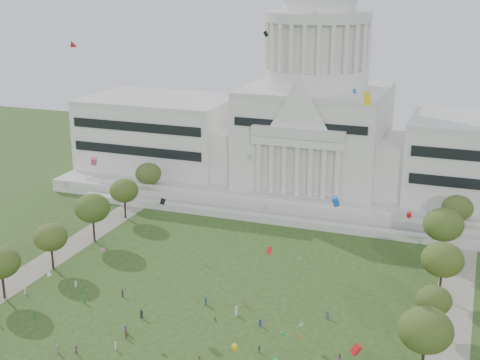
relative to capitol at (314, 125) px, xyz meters
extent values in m
cube|color=beige|center=(0.00, 1.41, -20.30)|extent=(160.00, 60.00, 4.00)
cube|color=beige|center=(0.00, -31.59, -21.30)|extent=(130.00, 3.00, 2.00)
cube|color=beige|center=(0.00, -23.59, -19.80)|extent=(140.00, 3.00, 5.00)
cube|color=silver|center=(-55.00, 0.41, -7.30)|extent=(50.00, 34.00, 22.00)
cube|color=silver|center=(-27.00, -1.59, -10.30)|extent=(12.00, 26.00, 16.00)
cube|color=silver|center=(27.00, -1.59, -10.30)|extent=(12.00, 26.00, 16.00)
cube|color=silver|center=(0.00, 0.41, -4.30)|extent=(44.00, 38.00, 28.00)
cube|color=silver|center=(0.00, -19.59, -1.10)|extent=(28.00, 3.00, 2.40)
cube|color=black|center=(-55.00, -16.79, -5.30)|extent=(46.00, 0.40, 11.00)
cylinder|color=silver|center=(0.00, 0.41, 15.10)|extent=(32.00, 32.00, 6.00)
cylinder|color=silver|center=(0.00, 0.41, 25.10)|extent=(28.00, 28.00, 14.00)
cylinder|color=beige|center=(0.00, 0.41, 33.60)|extent=(32.40, 32.40, 3.00)
cube|color=gray|center=(-48.00, -83.59, -22.28)|extent=(8.00, 160.00, 0.04)
cube|color=gray|center=(48.00, -83.59, -22.28)|extent=(8.00, 160.00, 0.04)
cylinder|color=black|center=(-45.04, -96.29, -19.56)|extent=(0.56, 0.56, 5.47)
ellipsoid|color=#3C501C|center=(-45.04, -96.29, -13.77)|extent=(8.42, 8.42, 6.89)
ellipsoid|color=#354A18|center=(44.17, -96.15, -12.62)|extent=(9.55, 9.55, 7.82)
cylinder|color=black|center=(-44.09, -79.67, -19.66)|extent=(0.56, 0.56, 5.27)
ellipsoid|color=#3F501B|center=(-44.09, -79.67, -14.07)|extent=(8.12, 8.12, 6.65)
cylinder|color=black|center=(44.40, -79.10, -20.02)|extent=(0.56, 0.56, 4.56)
ellipsoid|color=#354618|center=(44.40, -79.10, -15.19)|extent=(7.01, 7.01, 5.74)
cylinder|color=black|center=(-44.08, -61.17, -19.28)|extent=(0.56, 0.56, 6.03)
ellipsoid|color=#324A18|center=(-44.08, -61.17, -12.89)|extent=(9.29, 9.29, 7.60)
cylinder|color=black|center=(44.76, -63.55, -19.31)|extent=(0.56, 0.56, 5.97)
ellipsoid|color=#3A4C15|center=(44.76, -63.55, -12.99)|extent=(9.19, 9.19, 7.52)
cylinder|color=black|center=(-45.22, -42.58, -19.59)|extent=(0.56, 0.56, 5.41)
ellipsoid|color=#394A17|center=(-45.22, -42.58, -13.86)|extent=(8.33, 8.33, 6.81)
cylinder|color=black|center=(43.49, -43.40, -19.11)|extent=(0.56, 0.56, 6.37)
ellipsoid|color=#354F18|center=(43.49, -43.40, -12.35)|extent=(9.82, 9.82, 8.03)
cylinder|color=black|center=(-46.87, -24.45, -19.64)|extent=(0.56, 0.56, 5.32)
ellipsoid|color=#39481B|center=(-46.87, -24.45, -14.00)|extent=(8.19, 8.19, 6.70)
cylinder|color=black|center=(45.96, -25.46, -19.56)|extent=(0.56, 0.56, 5.47)
ellipsoid|color=#38471B|center=(45.96, -25.46, -13.77)|extent=(8.42, 8.42, 6.89)
imported|color=#994C8C|center=(29.62, -96.13, -21.37)|extent=(1.04, 0.83, 1.85)
imported|color=olive|center=(5.59, -105.29, -21.51)|extent=(0.50, 0.92, 1.56)
imported|color=olive|center=(-11.38, -102.07, -21.47)|extent=(1.62, 1.30, 1.65)
imported|color=#994C8C|center=(-17.59, -110.01, -21.46)|extent=(0.88, 0.62, 1.66)
imported|color=#4C4C51|center=(14.55, -97.77, -21.61)|extent=(0.48, 0.83, 1.37)
cube|color=#4C4C51|center=(23.74, -80.79, -21.42)|extent=(0.53, 0.53, 1.75)
cube|color=#33723F|center=(-33.37, -101.69, -21.52)|extent=(0.27, 0.42, 1.55)
cube|color=#33723F|center=(-30.55, -88.02, -21.56)|extent=(0.29, 0.42, 1.48)
cube|color=#26262B|center=(-21.02, -86.67, -21.50)|extent=(0.49, 0.47, 1.58)
cube|color=silver|center=(-42.00, -93.21, -21.56)|extent=(0.45, 0.45, 1.48)
cube|color=olive|center=(5.78, -81.44, -21.49)|extent=(0.50, 0.47, 1.61)
cube|color=navy|center=(11.68, -88.53, -21.55)|extent=(0.36, 0.45, 1.49)
cube|color=#26262B|center=(-12.50, -93.78, -21.38)|extent=(0.46, 0.56, 1.84)
cube|color=#994C8C|center=(-20.95, -111.13, -21.48)|extent=(0.46, 0.51, 1.62)
cube|color=#4C4C51|center=(-12.58, -100.25, -21.44)|extent=(0.43, 0.52, 1.71)
cube|color=silver|center=(5.51, -85.92, -21.33)|extent=(0.46, 0.58, 1.93)
cube|color=navy|center=(-2.28, -83.83, -21.39)|extent=(0.42, 0.54, 1.82)
cube|color=silver|center=(-11.35, -106.30, -21.52)|extent=(0.42, 0.48, 1.55)
cube|color=#33723F|center=(-27.10, -92.38, -21.40)|extent=(0.55, 0.44, 1.80)
cube|color=silver|center=(-33.43, -86.14, -21.56)|extent=(0.28, 0.41, 1.46)
camera|label=1|loc=(49.31, -202.92, 46.03)|focal=50.00mm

